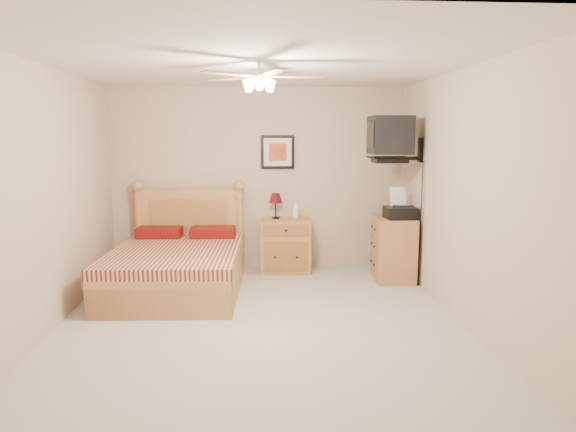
{
  "coord_description": "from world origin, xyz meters",
  "views": [
    {
      "loc": [
        -0.05,
        -4.86,
        1.84
      ],
      "look_at": [
        0.33,
        0.9,
        0.94
      ],
      "focal_mm": 32.0,
      "sensor_mm": 36.0,
      "label": 1
    }
  ],
  "objects": [
    {
      "name": "ceiling",
      "position": [
        0.0,
        0.0,
        2.5
      ],
      "size": [
        4.0,
        4.5,
        0.04
      ],
      "primitive_type": "cube",
      "color": "white",
      "rests_on": "ground"
    },
    {
      "name": "bed",
      "position": [
        -0.98,
        1.12,
        0.63
      ],
      "size": [
        1.56,
        2.0,
        1.25
      ],
      "primitive_type": null,
      "rotation": [
        0.0,
        0.0,
        -0.04
      ],
      "color": "#C27947",
      "rests_on": "ground"
    },
    {
      "name": "floor",
      "position": [
        0.0,
        0.0,
        0.0
      ],
      "size": [
        4.5,
        4.5,
        0.0
      ],
      "primitive_type": "plane",
      "color": "#AAA59A",
      "rests_on": "ground"
    },
    {
      "name": "dresser",
      "position": [
        1.73,
        1.51,
        0.41
      ],
      "size": [
        0.53,
        0.73,
        0.82
      ],
      "primitive_type": "cube",
      "rotation": [
        0.0,
        0.0,
        -0.08
      ],
      "color": "#9F6539",
      "rests_on": "ground"
    },
    {
      "name": "magazine_lower",
      "position": [
        1.72,
        1.74,
        0.83
      ],
      "size": [
        0.27,
        0.3,
        0.02
      ],
      "primitive_type": "imported",
      "rotation": [
        0.0,
        0.0,
        0.42
      ],
      "color": "beige",
      "rests_on": "dresser"
    },
    {
      "name": "wall_left",
      "position": [
        -2.0,
        0.0,
        1.25
      ],
      "size": [
        0.04,
        4.5,
        2.5
      ],
      "primitive_type": "cube",
      "color": "#C4AA90",
      "rests_on": "ground"
    },
    {
      "name": "wall_tv",
      "position": [
        1.75,
        1.34,
        1.81
      ],
      "size": [
        0.56,
        0.46,
        0.58
      ],
      "primitive_type": null,
      "color": "black",
      "rests_on": "wall_right"
    },
    {
      "name": "framed_picture",
      "position": [
        0.27,
        2.23,
        1.62
      ],
      "size": [
        0.46,
        0.04,
        0.46
      ],
      "primitive_type": "cube",
      "color": "black",
      "rests_on": "wall_back"
    },
    {
      "name": "wall_front",
      "position": [
        0.0,
        -2.25,
        1.25
      ],
      "size": [
        4.0,
        0.04,
        2.5
      ],
      "primitive_type": "cube",
      "color": "#C4AA90",
      "rests_on": "ground"
    },
    {
      "name": "fax_machine",
      "position": [
        1.77,
        1.39,
        1.01
      ],
      "size": [
        0.38,
        0.4,
        0.38
      ],
      "primitive_type": null,
      "rotation": [
        0.0,
        0.0,
        0.04
      ],
      "color": "black",
      "rests_on": "dresser"
    },
    {
      "name": "wall_right",
      "position": [
        2.0,
        0.0,
        1.25
      ],
      "size": [
        0.04,
        4.5,
        2.5
      ],
      "primitive_type": "cube",
      "color": "#C4AA90",
      "rests_on": "ground"
    },
    {
      "name": "lotion_bottle",
      "position": [
        0.51,
        2.05,
        0.85
      ],
      "size": [
        0.12,
        0.12,
        0.24
      ],
      "primitive_type": "imported",
      "rotation": [
        0.0,
        0.0,
        -0.37
      ],
      "color": "white",
      "rests_on": "nightstand"
    },
    {
      "name": "wall_back",
      "position": [
        0.0,
        2.25,
        1.25
      ],
      "size": [
        4.0,
        0.04,
        2.5
      ],
      "primitive_type": "cube",
      "color": "#C4AA90",
      "rests_on": "ground"
    },
    {
      "name": "magazine_upper",
      "position": [
        1.72,
        1.75,
        0.85
      ],
      "size": [
        0.33,
        0.36,
        0.02
      ],
      "primitive_type": "imported",
      "rotation": [
        0.0,
        0.0,
        0.43
      ],
      "color": "gray",
      "rests_on": "magazine_lower"
    },
    {
      "name": "nightstand",
      "position": [
        0.36,
        2.0,
        0.36
      ],
      "size": [
        0.68,
        0.52,
        0.73
      ],
      "primitive_type": "cube",
      "rotation": [
        0.0,
        0.0,
        -0.02
      ],
      "color": "#C1833C",
      "rests_on": "ground"
    },
    {
      "name": "table_lamp",
      "position": [
        0.23,
        2.06,
        0.9
      ],
      "size": [
        0.22,
        0.22,
        0.35
      ],
      "primitive_type": null,
      "rotation": [
        0.0,
        0.0,
        0.16
      ],
      "color": "#4F0C10",
      "rests_on": "nightstand"
    },
    {
      "name": "ceiling_fan",
      "position": [
        0.0,
        -0.2,
        2.36
      ],
      "size": [
        1.14,
        1.14,
        0.28
      ],
      "primitive_type": null,
      "color": "silver",
      "rests_on": "ceiling"
    }
  ]
}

